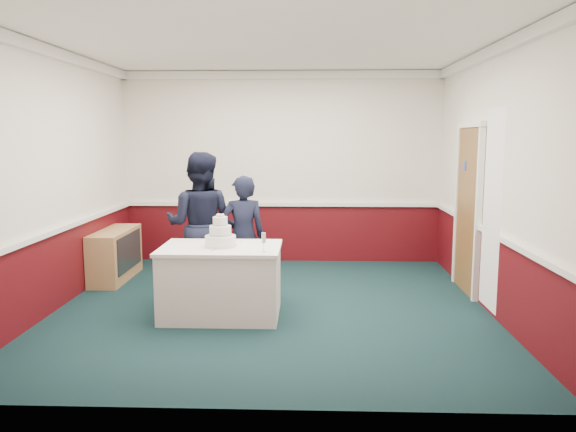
{
  "coord_description": "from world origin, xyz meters",
  "views": [
    {
      "loc": [
        0.42,
        -6.38,
        2.0
      ],
      "look_at": [
        0.19,
        -0.1,
        1.1
      ],
      "focal_mm": 35.0,
      "sensor_mm": 36.0,
      "label": 1
    }
  ],
  "objects_px": {
    "sideboard": "(115,255)",
    "person_woman": "(243,236)",
    "cake_knife": "(215,250)",
    "wedding_cake": "(220,236)",
    "champagne_flute": "(264,239)",
    "person_man": "(200,225)",
    "cake_table": "(221,281)"
  },
  "relations": [
    {
      "from": "sideboard",
      "to": "person_woman",
      "type": "bearing_deg",
      "value": -22.16
    },
    {
      "from": "sideboard",
      "to": "cake_knife",
      "type": "relative_size",
      "value": 5.45
    },
    {
      "from": "wedding_cake",
      "to": "person_woman",
      "type": "distance_m",
      "value": 0.81
    },
    {
      "from": "champagne_flute",
      "to": "wedding_cake",
      "type": "bearing_deg",
      "value": 150.75
    },
    {
      "from": "cake_knife",
      "to": "person_man",
      "type": "distance_m",
      "value": 1.06
    },
    {
      "from": "person_man",
      "to": "person_woman",
      "type": "bearing_deg",
      "value": -176.17
    },
    {
      "from": "champagne_flute",
      "to": "person_woman",
      "type": "bearing_deg",
      "value": 107.8
    },
    {
      "from": "cake_knife",
      "to": "person_man",
      "type": "relative_size",
      "value": 0.12
    },
    {
      "from": "person_man",
      "to": "person_woman",
      "type": "height_order",
      "value": "person_man"
    },
    {
      "from": "sideboard",
      "to": "cake_knife",
      "type": "height_order",
      "value": "cake_knife"
    },
    {
      "from": "cake_knife",
      "to": "person_woman",
      "type": "height_order",
      "value": "person_woman"
    },
    {
      "from": "wedding_cake",
      "to": "champagne_flute",
      "type": "bearing_deg",
      "value": -29.25
    },
    {
      "from": "person_man",
      "to": "cake_knife",
      "type": "bearing_deg",
      "value": 114.92
    },
    {
      "from": "sideboard",
      "to": "champagne_flute",
      "type": "xyz_separation_m",
      "value": [
        2.23,
        -1.83,
        0.58
      ]
    },
    {
      "from": "cake_knife",
      "to": "person_woman",
      "type": "relative_size",
      "value": 0.14
    },
    {
      "from": "wedding_cake",
      "to": "champagne_flute",
      "type": "xyz_separation_m",
      "value": [
        0.5,
        -0.28,
        0.03
      ]
    },
    {
      "from": "wedding_cake",
      "to": "cake_knife",
      "type": "height_order",
      "value": "wedding_cake"
    },
    {
      "from": "sideboard",
      "to": "champagne_flute",
      "type": "relative_size",
      "value": 5.85
    },
    {
      "from": "wedding_cake",
      "to": "person_woman",
      "type": "xyz_separation_m",
      "value": [
        0.16,
        0.78,
        -0.14
      ]
    },
    {
      "from": "sideboard",
      "to": "cake_table",
      "type": "height_order",
      "value": "cake_table"
    },
    {
      "from": "person_woman",
      "to": "person_man",
      "type": "bearing_deg",
      "value": -13.61
    },
    {
      "from": "cake_table",
      "to": "person_woman",
      "type": "xyz_separation_m",
      "value": [
        0.16,
        0.78,
        0.36
      ]
    },
    {
      "from": "champagne_flute",
      "to": "person_woman",
      "type": "distance_m",
      "value": 1.13
    },
    {
      "from": "cake_knife",
      "to": "wedding_cake",
      "type": "bearing_deg",
      "value": 99.32
    },
    {
      "from": "cake_table",
      "to": "champagne_flute",
      "type": "relative_size",
      "value": 6.44
    },
    {
      "from": "cake_table",
      "to": "champagne_flute",
      "type": "distance_m",
      "value": 0.78
    },
    {
      "from": "sideboard",
      "to": "wedding_cake",
      "type": "height_order",
      "value": "wedding_cake"
    },
    {
      "from": "sideboard",
      "to": "wedding_cake",
      "type": "xyz_separation_m",
      "value": [
        1.73,
        -1.55,
        0.55
      ]
    },
    {
      "from": "sideboard",
      "to": "champagne_flute",
      "type": "distance_m",
      "value": 2.94
    },
    {
      "from": "cake_knife",
      "to": "champagne_flute",
      "type": "height_order",
      "value": "champagne_flute"
    },
    {
      "from": "champagne_flute",
      "to": "person_man",
      "type": "relative_size",
      "value": 0.11
    },
    {
      "from": "cake_knife",
      "to": "cake_table",
      "type": "bearing_deg",
      "value": 99.32
    }
  ]
}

